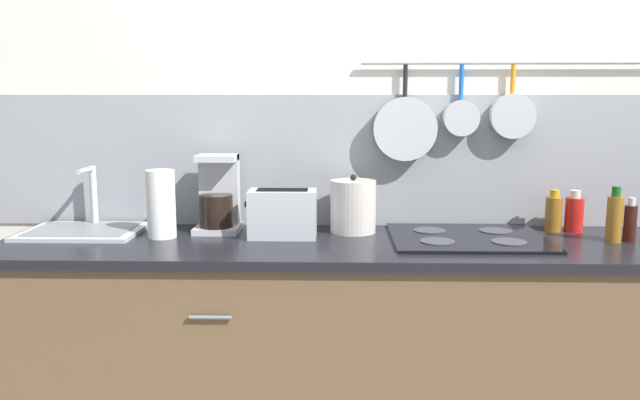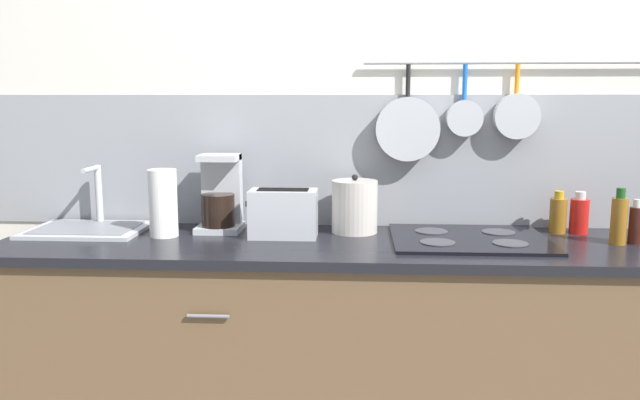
# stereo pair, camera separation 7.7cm
# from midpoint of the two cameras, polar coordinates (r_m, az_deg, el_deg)

# --- Properties ---
(wall_back) EXTENTS (7.20, 0.13, 2.60)m
(wall_back) POSITION_cam_midpoint_polar(r_m,az_deg,el_deg) (2.60, 11.64, 5.93)
(wall_back) COLOR silver
(wall_back) RESTS_ON ground_plane
(cabinet_base) EXTENTS (3.26, 0.58, 0.86)m
(cabinet_base) POSITION_cam_midpoint_polar(r_m,az_deg,el_deg) (2.47, 12.12, -14.49)
(cabinet_base) COLOR brown
(cabinet_base) RESTS_ON ground_plane
(countertop) EXTENTS (3.30, 0.60, 0.03)m
(countertop) POSITION_cam_midpoint_polar(r_m,az_deg,el_deg) (2.32, 12.49, -4.28)
(countertop) COLOR black
(countertop) RESTS_ON cabinet_base
(sink_basin) EXTENTS (0.44, 0.34, 0.25)m
(sink_basin) POSITION_cam_midpoint_polar(r_m,az_deg,el_deg) (2.61, -19.63, -2.25)
(sink_basin) COLOR #B7BABF
(sink_basin) RESTS_ON countertop
(paper_towel_roll) EXTENTS (0.11, 0.11, 0.26)m
(paper_towel_roll) POSITION_cam_midpoint_polar(r_m,az_deg,el_deg) (2.42, -13.27, -0.28)
(paper_towel_roll) COLOR white
(paper_towel_roll) RESTS_ON countertop
(coffee_maker) EXTENTS (0.17, 0.18, 0.30)m
(coffee_maker) POSITION_cam_midpoint_polar(r_m,az_deg,el_deg) (2.49, -8.23, 0.07)
(coffee_maker) COLOR #B7BABF
(coffee_maker) RESTS_ON countertop
(toaster) EXTENTS (0.27, 0.14, 0.18)m
(toaster) POSITION_cam_midpoint_polar(r_m,az_deg,el_deg) (2.35, -2.43, -1.24)
(toaster) COLOR #B7BABF
(toaster) RESTS_ON countertop
(kettle) EXTENTS (0.18, 0.18, 0.23)m
(kettle) POSITION_cam_midpoint_polar(r_m,az_deg,el_deg) (2.43, 4.09, -0.59)
(kettle) COLOR beige
(kettle) RESTS_ON countertop
(cooktop) EXTENTS (0.57, 0.47, 0.01)m
(cooktop) POSITION_cam_midpoint_polar(r_m,az_deg,el_deg) (2.38, 14.37, -3.45)
(cooktop) COLOR black
(cooktop) RESTS_ON countertop
(bottle_sesame_oil) EXTENTS (0.06, 0.06, 0.16)m
(bottle_sesame_oil) POSITION_cam_midpoint_polar(r_m,az_deg,el_deg) (2.61, 21.73, -1.24)
(bottle_sesame_oil) COLOR #8C5919
(bottle_sesame_oil) RESTS_ON countertop
(bottle_vinegar) EXTENTS (0.07, 0.07, 0.16)m
(bottle_vinegar) POSITION_cam_midpoint_polar(r_m,az_deg,el_deg) (2.63, 23.39, -1.26)
(bottle_vinegar) COLOR red
(bottle_vinegar) RESTS_ON countertop
(bottle_cooking_wine) EXTENTS (0.06, 0.06, 0.20)m
(bottle_cooking_wine) POSITION_cam_midpoint_polar(r_m,az_deg,el_deg) (2.49, 26.47, -1.61)
(bottle_cooking_wine) COLOR #8C5919
(bottle_cooking_wine) RESTS_ON countertop
(bottle_dish_soap) EXTENTS (0.05, 0.05, 0.16)m
(bottle_dish_soap) POSITION_cam_midpoint_polar(r_m,az_deg,el_deg) (2.53, 27.66, -1.98)
(bottle_dish_soap) COLOR #33140F
(bottle_dish_soap) RESTS_ON countertop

